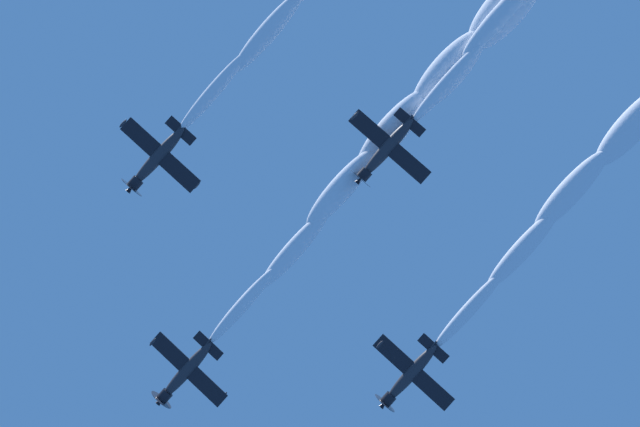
{
  "coord_description": "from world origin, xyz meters",
  "views": [
    {
      "loc": [
        28.4,
        -3.76,
        1.58
      ],
      "look_at": [
        22.0,
        1.5,
        94.01
      ],
      "focal_mm": 64.42,
      "sensor_mm": 36.0,
      "label": 1
    }
  ],
  "objects_px": {
    "airplane_lead": "(185,372)",
    "airplane_right_wingman": "(410,375)",
    "airplane_slot_tail": "(386,150)",
    "airplane_left_wingman": "(157,158)"
  },
  "relations": [
    {
      "from": "airplane_lead",
      "to": "airplane_right_wingman",
      "type": "relative_size",
      "value": 1.0
    },
    {
      "from": "airplane_right_wingman",
      "to": "airplane_slot_tail",
      "type": "xyz_separation_m",
      "value": [
        12.83,
        -13.17,
        0.4
      ]
    },
    {
      "from": "airplane_lead",
      "to": "airplane_right_wingman",
      "type": "height_order",
      "value": "airplane_lead"
    },
    {
      "from": "airplane_right_wingman",
      "to": "airplane_left_wingman",
      "type": "bearing_deg",
      "value": -88.49
    },
    {
      "from": "airplane_right_wingman",
      "to": "airplane_slot_tail",
      "type": "distance_m",
      "value": 18.39
    },
    {
      "from": "airplane_lead",
      "to": "airplane_slot_tail",
      "type": "height_order",
      "value": "airplane_lead"
    },
    {
      "from": "airplane_lead",
      "to": "airplane_right_wingman",
      "type": "bearing_deg",
      "value": 50.08
    },
    {
      "from": "airplane_lead",
      "to": "airplane_slot_tail",
      "type": "distance_m",
      "value": 24.71
    },
    {
      "from": "airplane_lead",
      "to": "airplane_slot_tail",
      "type": "bearing_deg",
      "value": 2.24
    },
    {
      "from": "airplane_slot_tail",
      "to": "airplane_lead",
      "type": "bearing_deg",
      "value": -177.76
    }
  ]
}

